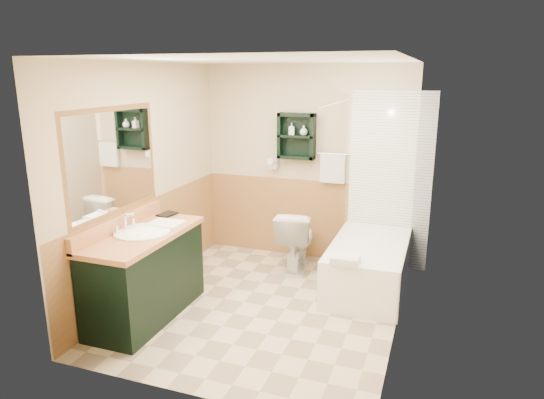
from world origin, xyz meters
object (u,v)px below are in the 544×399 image
Objects in this scene: vanity at (145,275)px; vanity_book at (161,205)px; soap_bottle_b at (304,131)px; soap_bottle_a at (292,132)px; hair_dryer at (274,163)px; bathtub at (369,265)px; wall_shelf at (296,136)px; toilet at (296,240)px.

vanity_book is (-0.17, 0.60, 0.52)m from vanity.
soap_bottle_a is at bearing 180.00° from soap_bottle_b.
hair_dryer is at bearing 73.41° from vanity.
bathtub is 2.33m from vanity_book.
soap_bottle_a is 0.15m from soap_bottle_b.
soap_bottle_b is (0.15, 0.00, 0.01)m from soap_bottle_a.
hair_dryer is 2.22m from vanity.
wall_shelf is 0.41× the size of vanity.
hair_dryer is 1.65× the size of soap_bottle_a.
soap_bottle_a is 1.22× the size of soap_bottle_b.
vanity is 2.44m from soap_bottle_a.
bathtub is 1.75m from soap_bottle_b.
vanity_book is 1.72× the size of soap_bottle_b.
vanity is 1.81× the size of toilet.
wall_shelf is 4.63× the size of soap_bottle_b.
soap_bottle_a is (0.83, 1.97, 1.18)m from vanity.
hair_dryer is at bearing 175.63° from soap_bottle_b.
vanity_book reaches higher than toilet.
soap_bottle_a is (1.00, 1.37, 0.65)m from vanity_book.
hair_dryer reaches higher than bathtub.
hair_dryer reaches higher than vanity_book.
soap_bottle_b reaches higher than toilet.
soap_bottle_a is (0.24, -0.03, 0.40)m from hair_dryer.
hair_dryer is 0.47m from soap_bottle_a.
toilet reaches higher than bathtub.
bathtub is 0.95m from toilet.
vanity is at bearing -114.41° from wall_shelf.
vanity is at bearing -116.65° from soap_bottle_b.
wall_shelf is 2.44m from vanity.
hair_dryer reaches higher than vanity.
vanity_book is at bearing -126.22° from soap_bottle_a.
bathtub is 2.04× the size of toilet.
toilet is 5.06× the size of soap_bottle_a.
soap_bottle_a reaches higher than hair_dryer.
vanity_book is at bearing -159.78° from bathtub.
soap_bottle_b is (0.99, 1.97, 1.19)m from vanity.
bathtub is (1.33, -0.63, -0.94)m from hair_dryer.
wall_shelf reaches higher than vanity_book.
vanity is (-0.59, -2.00, -0.78)m from hair_dryer.
soap_bottle_a is at bearing -69.57° from toilet.
soap_bottle_b is (0.39, -0.03, 0.41)m from hair_dryer.
wall_shelf is 0.08m from soap_bottle_a.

